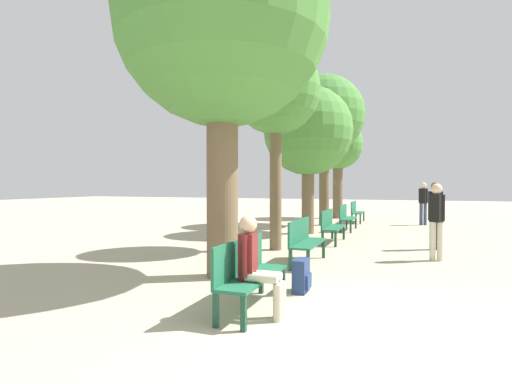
{
  "coord_description": "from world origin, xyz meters",
  "views": [
    {
      "loc": [
        0.26,
        -4.46,
        1.63
      ],
      "look_at": [
        -2.99,
        4.34,
        1.46
      ],
      "focal_mm": 28.0,
      "sensor_mm": 36.0,
      "label": 1
    }
  ],
  "objects_px": {
    "tree_row_1": "(276,92)",
    "tree_row_3": "(324,116)",
    "tree_row_0": "(222,22)",
    "backpack": "(301,276)",
    "bench_row_4": "(356,210)",
    "bench_row_3": "(346,216)",
    "pedestrian_far": "(423,201)",
    "bench_row_2": "(331,224)",
    "tree_row_4": "(338,147)",
    "pedestrian_mid": "(435,211)",
    "tree_row_2": "(308,132)",
    "pedestrian_near": "(436,217)",
    "person_seated": "(257,263)",
    "bench_row_1": "(304,238)",
    "bench_row_0": "(247,269)"
  },
  "relations": [
    {
      "from": "tree_row_1",
      "to": "pedestrian_mid",
      "type": "relative_size",
      "value": 3.0
    },
    {
      "from": "bench_row_3",
      "to": "tree_row_2",
      "type": "bearing_deg",
      "value": -128.82
    },
    {
      "from": "bench_row_3",
      "to": "pedestrian_far",
      "type": "xyz_separation_m",
      "value": [
        2.67,
        2.98,
        0.46
      ]
    },
    {
      "from": "bench_row_2",
      "to": "backpack",
      "type": "relative_size",
      "value": 3.25
    },
    {
      "from": "bench_row_2",
      "to": "pedestrian_near",
      "type": "relative_size",
      "value": 0.98
    },
    {
      "from": "bench_row_1",
      "to": "pedestrian_far",
      "type": "xyz_separation_m",
      "value": [
        2.67,
        9.37,
        0.46
      ]
    },
    {
      "from": "tree_row_1",
      "to": "tree_row_3",
      "type": "relative_size",
      "value": 0.85
    },
    {
      "from": "bench_row_3",
      "to": "person_seated",
      "type": "distance_m",
      "value": 9.83
    },
    {
      "from": "bench_row_3",
      "to": "backpack",
      "type": "bearing_deg",
      "value": -86.81
    },
    {
      "from": "bench_row_4",
      "to": "pedestrian_far",
      "type": "distance_m",
      "value": 2.72
    },
    {
      "from": "bench_row_0",
      "to": "pedestrian_mid",
      "type": "distance_m",
      "value": 6.66
    },
    {
      "from": "bench_row_1",
      "to": "backpack",
      "type": "distance_m",
      "value": 2.22
    },
    {
      "from": "tree_row_0",
      "to": "backpack",
      "type": "bearing_deg",
      "value": -17.73
    },
    {
      "from": "bench_row_2",
      "to": "pedestrian_mid",
      "type": "relative_size",
      "value": 0.96
    },
    {
      "from": "bench_row_4",
      "to": "person_seated",
      "type": "xyz_separation_m",
      "value": [
        0.23,
        -13.02,
        0.14
      ]
    },
    {
      "from": "pedestrian_far",
      "to": "tree_row_0",
      "type": "bearing_deg",
      "value": -108.76
    },
    {
      "from": "bench_row_2",
      "to": "person_seated",
      "type": "height_order",
      "value": "person_seated"
    },
    {
      "from": "bench_row_2",
      "to": "tree_row_0",
      "type": "xyz_separation_m",
      "value": [
        -1.07,
        -4.85,
        3.94
      ]
    },
    {
      "from": "person_seated",
      "to": "bench_row_1",
      "type": "bearing_deg",
      "value": 93.77
    },
    {
      "from": "bench_row_4",
      "to": "tree_row_0",
      "type": "distance_m",
      "value": 11.95
    },
    {
      "from": "bench_row_2",
      "to": "bench_row_3",
      "type": "height_order",
      "value": "same"
    },
    {
      "from": "bench_row_0",
      "to": "bench_row_1",
      "type": "relative_size",
      "value": 1.0
    },
    {
      "from": "tree_row_4",
      "to": "pedestrian_mid",
      "type": "xyz_separation_m",
      "value": [
        3.75,
        -8.6,
        -2.51
      ]
    },
    {
      "from": "tree_row_0",
      "to": "tree_row_2",
      "type": "bearing_deg",
      "value": 90.0
    },
    {
      "from": "bench_row_2",
      "to": "tree_row_2",
      "type": "xyz_separation_m",
      "value": [
        -1.07,
        1.86,
        2.87
      ]
    },
    {
      "from": "bench_row_2",
      "to": "bench_row_3",
      "type": "bearing_deg",
      "value": 90.0
    },
    {
      "from": "bench_row_3",
      "to": "bench_row_1",
      "type": "bearing_deg",
      "value": -90.0
    },
    {
      "from": "pedestrian_far",
      "to": "pedestrian_near",
      "type": "bearing_deg",
      "value": -90.62
    },
    {
      "from": "pedestrian_near",
      "to": "pedestrian_far",
      "type": "xyz_separation_m",
      "value": [
        0.09,
        8.08,
        0.04
      ]
    },
    {
      "from": "bench_row_3",
      "to": "backpack",
      "type": "height_order",
      "value": "bench_row_3"
    },
    {
      "from": "bench_row_0",
      "to": "tree_row_0",
      "type": "relative_size",
      "value": 0.25
    },
    {
      "from": "tree_row_1",
      "to": "tree_row_2",
      "type": "relative_size",
      "value": 1.04
    },
    {
      "from": "backpack",
      "to": "pedestrian_far",
      "type": "bearing_deg",
      "value": 79.21
    },
    {
      "from": "bench_row_0",
      "to": "bench_row_4",
      "type": "height_order",
      "value": "same"
    },
    {
      "from": "bench_row_1",
      "to": "person_seated",
      "type": "distance_m",
      "value": 3.45
    },
    {
      "from": "person_seated",
      "to": "pedestrian_mid",
      "type": "height_order",
      "value": "pedestrian_mid"
    },
    {
      "from": "pedestrian_near",
      "to": "person_seated",
      "type": "bearing_deg",
      "value": -116.48
    },
    {
      "from": "backpack",
      "to": "pedestrian_far",
      "type": "xyz_separation_m",
      "value": [
        2.19,
        11.52,
        0.74
      ]
    },
    {
      "from": "tree_row_2",
      "to": "bench_row_1",
      "type": "bearing_deg",
      "value": -77.98
    },
    {
      "from": "tree_row_3",
      "to": "bench_row_4",
      "type": "bearing_deg",
      "value": 56.44
    },
    {
      "from": "tree_row_0",
      "to": "backpack",
      "type": "xyz_separation_m",
      "value": [
        1.55,
        -0.5,
        -4.22
      ]
    },
    {
      "from": "tree_row_4",
      "to": "pedestrian_far",
      "type": "height_order",
      "value": "tree_row_4"
    },
    {
      "from": "bench_row_1",
      "to": "bench_row_3",
      "type": "height_order",
      "value": "same"
    },
    {
      "from": "person_seated",
      "to": "backpack",
      "type": "bearing_deg",
      "value": 79.1
    },
    {
      "from": "tree_row_2",
      "to": "bench_row_4",
      "type": "bearing_deg",
      "value": 76.65
    },
    {
      "from": "bench_row_0",
      "to": "person_seated",
      "type": "height_order",
      "value": "person_seated"
    },
    {
      "from": "bench_row_4",
      "to": "tree_row_4",
      "type": "height_order",
      "value": "tree_row_4"
    },
    {
      "from": "bench_row_4",
      "to": "pedestrian_near",
      "type": "bearing_deg",
      "value": -72.7
    },
    {
      "from": "person_seated",
      "to": "bench_row_3",
      "type": "bearing_deg",
      "value": 91.32
    },
    {
      "from": "pedestrian_mid",
      "to": "backpack",
      "type": "bearing_deg",
      "value": -113.57
    }
  ]
}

